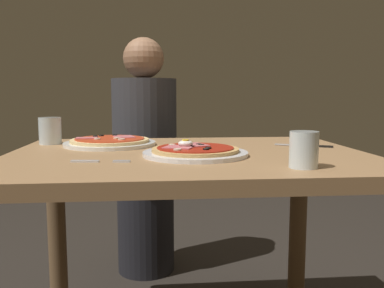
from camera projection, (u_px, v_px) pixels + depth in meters
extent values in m
cube|color=#9E754C|center=(188.00, 159.00, 1.28)|extent=(1.10, 0.83, 0.04)
cylinder|color=brown|center=(57.00, 237.00, 1.63)|extent=(0.07, 0.07, 0.69)
cylinder|color=brown|center=(298.00, 230.00, 1.72)|extent=(0.07, 0.07, 0.69)
cylinder|color=white|center=(195.00, 153.00, 1.21)|extent=(0.31, 0.31, 0.01)
cylinder|color=tan|center=(195.00, 150.00, 1.21)|extent=(0.26, 0.26, 0.01)
cylinder|color=#A82314|center=(195.00, 148.00, 1.21)|extent=(0.23, 0.23, 0.00)
torus|color=black|center=(208.00, 148.00, 1.17)|extent=(0.02, 0.02, 0.00)
torus|color=black|center=(206.00, 149.00, 1.15)|extent=(0.02, 0.02, 0.00)
torus|color=black|center=(199.00, 144.00, 1.25)|extent=(0.02, 0.02, 0.00)
torus|color=black|center=(186.00, 146.00, 1.21)|extent=(0.02, 0.02, 0.00)
torus|color=black|center=(183.00, 145.00, 1.24)|extent=(0.02, 0.02, 0.00)
torus|color=black|center=(201.00, 145.00, 1.24)|extent=(0.02, 0.02, 0.00)
cube|color=#D16B70|center=(179.00, 147.00, 1.19)|extent=(0.10, 0.10, 0.00)
cube|color=#D16B70|center=(194.00, 145.00, 1.25)|extent=(0.09, 0.11, 0.00)
cylinder|color=beige|center=(177.00, 150.00, 1.14)|extent=(0.02, 0.02, 0.00)
cylinder|color=beige|center=(172.00, 145.00, 1.24)|extent=(0.02, 0.02, 0.00)
ellipsoid|color=white|center=(186.00, 143.00, 1.21)|extent=(0.04, 0.03, 0.02)
cylinder|color=yellow|center=(186.00, 140.00, 1.21)|extent=(0.02, 0.02, 0.00)
cylinder|color=white|center=(110.00, 144.00, 1.45)|extent=(0.32, 0.32, 0.01)
cylinder|color=#E5C17F|center=(110.00, 140.00, 1.44)|extent=(0.27, 0.27, 0.01)
cylinder|color=red|center=(110.00, 139.00, 1.44)|extent=(0.24, 0.24, 0.00)
torus|color=black|center=(95.00, 136.00, 1.49)|extent=(0.02, 0.02, 0.00)
torus|color=black|center=(115.00, 135.00, 1.53)|extent=(0.02, 0.02, 0.00)
torus|color=black|center=(101.00, 135.00, 1.52)|extent=(0.02, 0.02, 0.00)
cube|color=#D16B70|center=(87.00, 138.00, 1.44)|extent=(0.08, 0.05, 0.00)
cube|color=#D16B70|center=(124.00, 137.00, 1.47)|extent=(0.09, 0.10, 0.00)
cylinder|color=beige|center=(122.00, 139.00, 1.39)|extent=(0.02, 0.02, 0.00)
cylinder|color=beige|center=(97.00, 139.00, 1.41)|extent=(0.02, 0.02, 0.00)
cylinder|color=beige|center=(116.00, 138.00, 1.43)|extent=(0.02, 0.02, 0.00)
cylinder|color=silver|center=(50.00, 131.00, 1.48)|extent=(0.08, 0.08, 0.10)
cylinder|color=silver|center=(50.00, 136.00, 1.48)|extent=(0.07, 0.07, 0.06)
cylinder|color=silver|center=(304.00, 150.00, 1.01)|extent=(0.07, 0.07, 0.09)
cylinder|color=silver|center=(303.00, 161.00, 1.01)|extent=(0.06, 0.06, 0.03)
cube|color=silver|center=(85.00, 161.00, 1.09)|extent=(0.08, 0.02, 0.00)
cube|color=silver|center=(121.00, 162.00, 1.08)|extent=(0.04, 0.01, 0.00)
cube|color=silver|center=(121.00, 161.00, 1.09)|extent=(0.04, 0.01, 0.00)
cube|color=silver|center=(122.00, 161.00, 1.09)|extent=(0.04, 0.01, 0.00)
cube|color=silver|center=(122.00, 161.00, 1.10)|extent=(0.04, 0.01, 0.00)
cube|color=silver|center=(291.00, 145.00, 1.43)|extent=(0.11, 0.07, 0.00)
cube|color=black|center=(319.00, 146.00, 1.40)|extent=(0.09, 0.06, 0.01)
cylinder|color=black|center=(146.00, 226.00, 2.12)|extent=(0.29, 0.29, 0.46)
cylinder|color=#38383D|center=(145.00, 131.00, 2.06)|extent=(0.32, 0.32, 0.52)
sphere|color=#9E7051|center=(144.00, 58.00, 2.01)|extent=(0.20, 0.20, 0.20)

